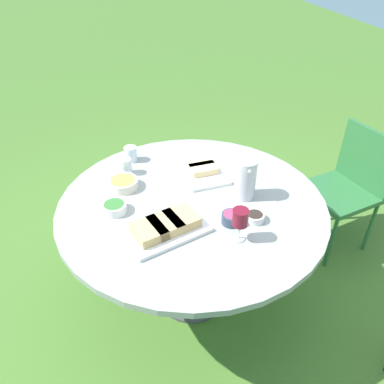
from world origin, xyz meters
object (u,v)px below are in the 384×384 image
water_pitcher (245,179)px  dining_table (192,214)px  chair_near_right (349,181)px  wine_glass (240,219)px

water_pitcher → dining_table: bearing=-92.6°
chair_near_right → wine_glass: size_ratio=5.16×
dining_table → water_pitcher: water_pitcher is taller
dining_table → chair_near_right: (-0.32, 1.19, -0.15)m
dining_table → wine_glass: 0.43m
water_pitcher → wine_glass: 0.35m
dining_table → chair_near_right: size_ratio=1.62×
chair_near_right → water_pitcher: size_ratio=3.93×
water_pitcher → wine_glass: (0.33, -0.13, 0.01)m
water_pitcher → chair_near_right: bearing=110.1°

